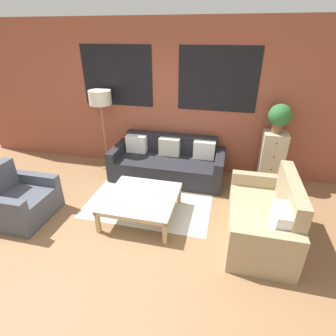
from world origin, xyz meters
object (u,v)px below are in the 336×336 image
object	(u,v)px
armchair_corner	(20,201)
floor_lamp	(100,101)
coffee_table	(141,199)
potted_plant	(280,116)
settee_vintage	(264,219)
drawer_cabinet	(271,159)
couch_dark	(168,163)

from	to	relation	value
armchair_corner	floor_lamp	size ratio (longest dim) A/B	0.55
coffee_table	potted_plant	distance (m)	2.68
armchair_corner	potted_plant	bearing A→B (deg)	27.57
coffee_table	floor_lamp	world-z (taller)	floor_lamp
settee_vintage	floor_lamp	xyz separation A→B (m)	(-3.00, 1.51, 1.08)
drawer_cabinet	armchair_corner	bearing A→B (deg)	-152.44
floor_lamp	settee_vintage	bearing A→B (deg)	-26.79
armchair_corner	couch_dark	bearing A→B (deg)	43.21
drawer_cabinet	potted_plant	xyz separation A→B (m)	(-0.00, 0.00, 0.78)
settee_vintage	potted_plant	xyz separation A→B (m)	(0.23, 1.60, 0.97)
coffee_table	potted_plant	size ratio (longest dim) A/B	2.13
couch_dark	armchair_corner	xyz separation A→B (m)	(-1.87, -1.76, -0.01)
couch_dark	drawer_cabinet	size ratio (longest dim) A/B	2.13
floor_lamp	drawer_cabinet	bearing A→B (deg)	1.47
armchair_corner	potted_plant	xyz separation A→B (m)	(3.76, 1.96, 1.00)
drawer_cabinet	coffee_table	bearing A→B (deg)	-142.26
settee_vintage	coffee_table	distance (m)	1.75
coffee_table	drawer_cabinet	xyz separation A→B (m)	(1.98, 1.53, 0.18)
drawer_cabinet	couch_dark	bearing A→B (deg)	-173.76
armchair_corner	drawer_cabinet	distance (m)	4.25
settee_vintage	coffee_table	world-z (taller)	settee_vintage
armchair_corner	potted_plant	size ratio (longest dim) A/B	1.76
settee_vintage	floor_lamp	size ratio (longest dim) A/B	0.94
couch_dark	floor_lamp	size ratio (longest dim) A/B	1.34
potted_plant	couch_dark	bearing A→B (deg)	-173.76
coffee_table	floor_lamp	distance (m)	2.19
armchair_corner	potted_plant	distance (m)	4.36
potted_plant	drawer_cabinet	bearing A→B (deg)	-90.00
settee_vintage	drawer_cabinet	xyz separation A→B (m)	(0.23, 1.60, 0.19)
coffee_table	potted_plant	xyz separation A→B (m)	(1.98, 1.53, 0.96)
floor_lamp	potted_plant	xyz separation A→B (m)	(3.23, 0.08, -0.11)
settee_vintage	potted_plant	bearing A→B (deg)	81.78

